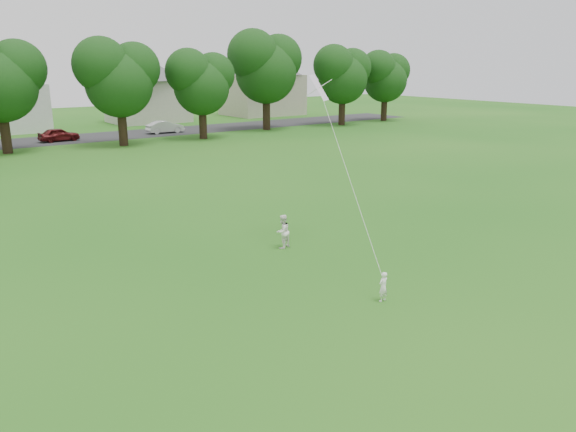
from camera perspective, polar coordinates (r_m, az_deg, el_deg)
ground at (r=16.58m, az=4.82°, el=-9.05°), size 160.00×160.00×0.00m
street at (r=54.69m, az=-25.49°, el=6.73°), size 90.00×7.00×0.01m
toddler at (r=16.87m, az=9.64°, el=-7.09°), size 0.35×0.24×0.92m
older_boy at (r=21.22m, az=-0.54°, el=-1.58°), size 0.74×0.64×1.30m
kite at (r=18.80m, az=6.06°, el=4.40°), size 1.72×3.47×8.14m
tree_row at (r=48.49m, az=-25.61°, el=13.22°), size 82.07×8.93×10.37m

